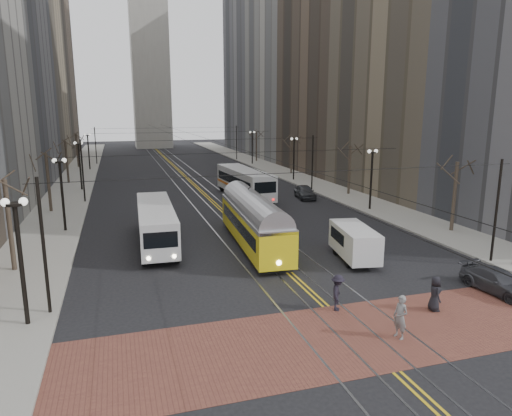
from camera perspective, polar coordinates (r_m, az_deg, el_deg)
ground at (r=24.09m, az=7.72°, el=-11.20°), size 260.00×260.00×0.00m
sidewalk_left at (r=65.94m, az=-21.68°, el=3.06°), size 5.00×140.00×0.15m
sidewalk_right at (r=70.10m, az=3.58°, el=4.39°), size 5.00×140.00×0.15m
crosswalk_band at (r=20.88m, az=12.44°, el=-15.21°), size 25.00×6.00×0.01m
streetcar_rails at (r=66.39m, az=-8.66°, el=3.77°), size 4.80×130.00×0.02m
centre_lines at (r=66.39m, az=-8.66°, el=3.78°), size 0.42×130.00×0.01m
building_left_far at (r=107.75m, az=-26.65°, el=16.50°), size 16.00×20.00×40.00m
building_right_mid at (r=75.07m, az=11.38°, el=17.64°), size 16.00×20.00×34.00m
building_right_midfar at (r=95.06m, az=6.64°, el=22.05°), size 20.00×20.00×52.00m
building_right_far at (r=112.12m, az=1.30°, el=17.50°), size 16.00×20.00×40.00m
lamp_posts at (r=50.13m, az=-6.00°, el=4.39°), size 27.60×57.20×5.60m
street_trees at (r=56.47m, az=-7.28°, el=5.23°), size 31.68×53.28×5.60m
trolley_wires at (r=55.96m, az=-7.23°, el=6.17°), size 25.96×120.00×6.60m
transit_bus at (r=33.49m, az=-12.39°, el=-2.11°), size 2.75×11.45×2.84m
streetcar at (r=32.13m, az=-0.29°, el=-2.30°), size 3.10×12.74×2.97m
rear_bus at (r=50.08m, az=-1.44°, el=3.04°), size 3.47×12.31×3.17m
cargo_van at (r=29.99m, az=12.18°, el=-4.41°), size 2.71×5.21×2.20m
sedan_grey at (r=50.27m, az=6.13°, el=2.03°), size 2.34×4.51×1.47m
sedan_silver at (r=53.51m, az=-2.21°, el=2.65°), size 1.72×4.25×1.37m
sedan_parked at (r=27.61m, az=28.03°, el=-8.11°), size 2.10×4.38×1.23m
pedestrian_a at (r=23.88m, az=21.46°, el=-9.92°), size 0.73×0.95×1.72m
pedestrian_b at (r=20.67m, az=17.60°, el=-12.86°), size 0.60×0.78×1.89m
pedestrian_d at (r=22.64m, az=10.18°, el=-10.38°), size 1.14×1.33×1.78m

